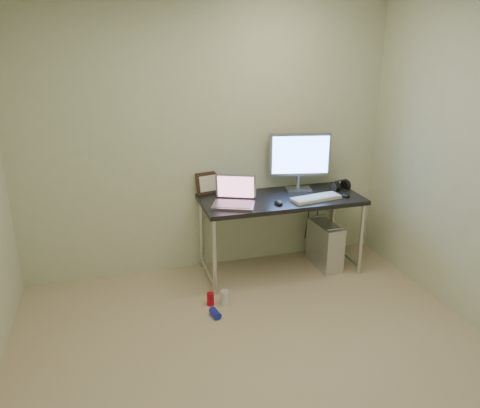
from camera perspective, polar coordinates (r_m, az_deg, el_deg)
name	(u,v)px	position (r m, az deg, el deg)	size (l,w,h in m)	color
floor	(268,375)	(3.36, 3.43, -20.06)	(3.50, 3.50, 0.00)	tan
wall_back	(208,141)	(4.37, -3.94, 7.64)	(3.50, 0.02, 2.50)	beige
desk	(281,206)	(4.40, 5.00, -0.23)	(1.50, 0.66, 0.75)	black
tower_computer	(325,245)	(4.70, 10.31, -4.94)	(0.21, 0.44, 0.48)	silver
cable_a	(308,218)	(4.88, 8.28, -1.69)	(0.01, 0.01, 0.70)	black
cable_b	(317,220)	(4.91, 9.32, -1.88)	(0.01, 0.01, 0.72)	black
can_red	(210,299)	(4.06, -3.63, -11.49)	(0.06, 0.06, 0.11)	#BB0819
can_white	(225,298)	(4.05, -1.88, -11.36)	(0.07, 0.07, 0.13)	silver
can_blue	(215,313)	(3.91, -3.04, -13.17)	(0.06, 0.06, 0.12)	#1720B6
laptop	(234,198)	(4.15, -0.68, 0.76)	(0.45, 0.42, 0.25)	#9F9FA6
monitor	(300,157)	(4.53, 7.29, 5.68)	(0.59, 0.22, 0.56)	#9F9FA6
keyboard	(316,198)	(4.35, 9.27, 0.72)	(0.47, 0.15, 0.03)	silver
mouse_right	(346,194)	(4.49, 12.77, 1.15)	(0.07, 0.11, 0.04)	black
mouse_left	(279,202)	(4.18, 4.73, 0.26)	(0.07, 0.12, 0.04)	black
headphones	(341,186)	(4.69, 12.16, 2.15)	(0.20, 0.12, 0.12)	black
picture_frame	(209,183)	(4.44, -3.77, 2.59)	(0.26, 0.03, 0.21)	black
webcam	(228,183)	(4.48, -1.46, 2.61)	(0.05, 0.04, 0.13)	silver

